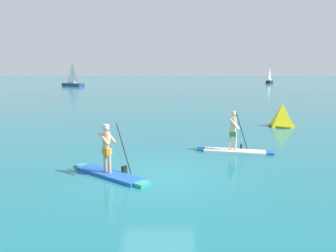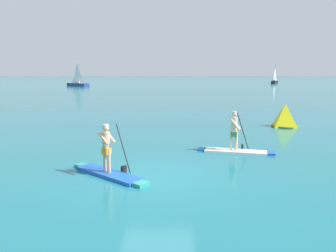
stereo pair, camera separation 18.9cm
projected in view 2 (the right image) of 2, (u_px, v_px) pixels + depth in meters
name	position (u px, v px, depth m)	size (l,w,h in m)	color
ground	(158.00, 176.00, 10.97)	(440.00, 440.00, 0.00)	#1E727F
paddleboarder_mid_center	(109.00, 166.00, 11.00)	(2.87, 2.50, 1.74)	blue
paddleboarder_far_right	(235.00, 143.00, 14.17)	(3.24, 1.28, 1.82)	white
race_marker_buoy	(285.00, 116.00, 20.65)	(1.87, 1.87, 1.45)	yellow
sailboat_left_horizon	(78.00, 83.00, 74.97)	(5.84, 4.84, 5.88)	navy
sailboat_right_horizon	(275.00, 81.00, 91.02)	(2.94, 4.20, 5.54)	black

